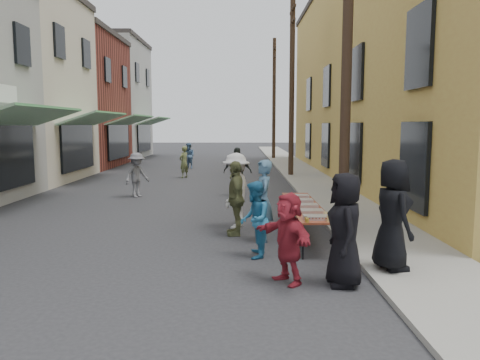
{
  "coord_description": "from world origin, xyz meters",
  "views": [
    {
      "loc": [
        1.68,
        -8.61,
        2.63
      ],
      "look_at": [
        1.7,
        2.56,
        1.3
      ],
      "focal_mm": 35.0,
      "sensor_mm": 36.0,
      "label": 1
    }
  ],
  "objects_px": {
    "catering_tray_sausage": "(316,217)",
    "guest_front_c": "(255,220)",
    "serving_table": "(305,207)",
    "utility_pole_mid": "(292,87)",
    "utility_pole_near": "(347,47)",
    "server": "(392,215)",
    "guest_front_a": "(345,230)",
    "utility_pole_far": "(274,99)"
  },
  "relations": [
    {
      "from": "utility_pole_mid",
      "to": "server",
      "type": "relative_size",
      "value": 4.64
    },
    {
      "from": "serving_table",
      "to": "catering_tray_sausage",
      "type": "distance_m",
      "value": 1.65
    },
    {
      "from": "utility_pole_mid",
      "to": "guest_front_a",
      "type": "bearing_deg",
      "value": -93.18
    },
    {
      "from": "catering_tray_sausage",
      "to": "guest_front_c",
      "type": "distance_m",
      "value": 1.23
    },
    {
      "from": "server",
      "to": "serving_table",
      "type": "bearing_deg",
      "value": 11.4
    },
    {
      "from": "utility_pole_near",
      "to": "guest_front_c",
      "type": "xyz_separation_m",
      "value": [
        -2.31,
        -2.55,
        -3.74
      ]
    },
    {
      "from": "utility_pole_near",
      "to": "utility_pole_mid",
      "type": "xyz_separation_m",
      "value": [
        0.0,
        12.0,
        0.0
      ]
    },
    {
      "from": "guest_front_a",
      "to": "server",
      "type": "distance_m",
      "value": 1.11
    },
    {
      "from": "guest_front_c",
      "to": "utility_pole_mid",
      "type": "bearing_deg",
      "value": 175.91
    },
    {
      "from": "catering_tray_sausage",
      "to": "serving_table",
      "type": "bearing_deg",
      "value": 90.0
    },
    {
      "from": "serving_table",
      "to": "guest_front_a",
      "type": "height_order",
      "value": "guest_front_a"
    },
    {
      "from": "utility_pole_mid",
      "to": "catering_tray_sausage",
      "type": "distance_m",
      "value": 14.97
    },
    {
      "from": "utility_pole_near",
      "to": "guest_front_c",
      "type": "height_order",
      "value": "utility_pole_near"
    },
    {
      "from": "guest_front_a",
      "to": "utility_pole_mid",
      "type": "bearing_deg",
      "value": 176.92
    },
    {
      "from": "utility_pole_near",
      "to": "serving_table",
      "type": "bearing_deg",
      "value": -143.04
    },
    {
      "from": "utility_pole_near",
      "to": "serving_table",
      "type": "xyz_separation_m",
      "value": [
        -1.08,
        -0.81,
        -3.79
      ]
    },
    {
      "from": "utility_pole_near",
      "to": "server",
      "type": "xyz_separation_m",
      "value": [
        0.05,
        -3.61,
        -3.43
      ]
    },
    {
      "from": "utility_pole_far",
      "to": "serving_table",
      "type": "distance_m",
      "value": 25.13
    },
    {
      "from": "utility_pole_far",
      "to": "catering_tray_sausage",
      "type": "bearing_deg",
      "value": -92.34
    },
    {
      "from": "utility_pole_near",
      "to": "guest_front_a",
      "type": "bearing_deg",
      "value": -102.17
    },
    {
      "from": "serving_table",
      "to": "server",
      "type": "distance_m",
      "value": 3.04
    },
    {
      "from": "utility_pole_near",
      "to": "guest_front_c",
      "type": "relative_size",
      "value": 5.89
    },
    {
      "from": "utility_pole_near",
      "to": "guest_front_a",
      "type": "height_order",
      "value": "utility_pole_near"
    },
    {
      "from": "utility_pole_near",
      "to": "catering_tray_sausage",
      "type": "distance_m",
      "value": 4.58
    },
    {
      "from": "utility_pole_mid",
      "to": "catering_tray_sausage",
      "type": "relative_size",
      "value": 18.0
    },
    {
      "from": "utility_pole_mid",
      "to": "guest_front_a",
      "type": "distance_m",
      "value": 16.59
    },
    {
      "from": "utility_pole_near",
      "to": "utility_pole_mid",
      "type": "distance_m",
      "value": 12.0
    },
    {
      "from": "utility_pole_far",
      "to": "guest_front_c",
      "type": "relative_size",
      "value": 5.89
    },
    {
      "from": "catering_tray_sausage",
      "to": "guest_front_a",
      "type": "height_order",
      "value": "guest_front_a"
    },
    {
      "from": "utility_pole_near",
      "to": "guest_front_c",
      "type": "bearing_deg",
      "value": -132.27
    },
    {
      "from": "serving_table",
      "to": "server",
      "type": "xyz_separation_m",
      "value": [
        1.13,
        -2.8,
        0.36
      ]
    },
    {
      "from": "utility_pole_far",
      "to": "server",
      "type": "bearing_deg",
      "value": -89.9
    },
    {
      "from": "utility_pole_mid",
      "to": "catering_tray_sausage",
      "type": "xyz_separation_m",
      "value": [
        -1.08,
        -14.46,
        -3.71
      ]
    },
    {
      "from": "utility_pole_near",
      "to": "catering_tray_sausage",
      "type": "height_order",
      "value": "utility_pole_near"
    },
    {
      "from": "utility_pole_mid",
      "to": "utility_pole_far",
      "type": "relative_size",
      "value": 1.0
    },
    {
      "from": "guest_front_c",
      "to": "server",
      "type": "distance_m",
      "value": 2.61
    },
    {
      "from": "utility_pole_near",
      "to": "catering_tray_sausage",
      "type": "xyz_separation_m",
      "value": [
        -1.08,
        -2.46,
        -3.71
      ]
    },
    {
      "from": "utility_pole_near",
      "to": "utility_pole_far",
      "type": "xyz_separation_m",
      "value": [
        0.0,
        24.0,
        0.0
      ]
    },
    {
      "from": "guest_front_a",
      "to": "guest_front_c",
      "type": "bearing_deg",
      "value": -138.89
    },
    {
      "from": "serving_table",
      "to": "catering_tray_sausage",
      "type": "height_order",
      "value": "catering_tray_sausage"
    },
    {
      "from": "serving_table",
      "to": "utility_pole_mid",
      "type": "bearing_deg",
      "value": 85.17
    },
    {
      "from": "catering_tray_sausage",
      "to": "server",
      "type": "xyz_separation_m",
      "value": [
        1.13,
        -1.15,
        0.28
      ]
    }
  ]
}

